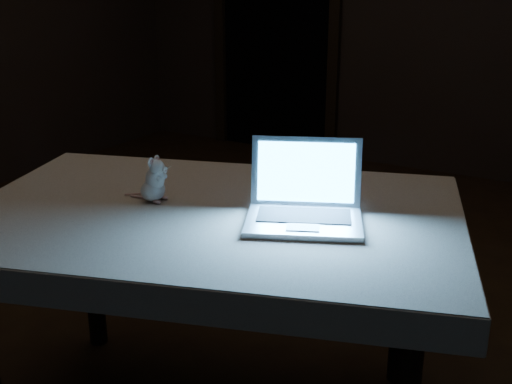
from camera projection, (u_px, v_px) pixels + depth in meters
The scene contains 6 objects.
floor at pixel (220, 323), 2.58m from camera, with size 5.00×5.00×0.00m, color black.
doorway at pixel (276, 10), 4.79m from camera, with size 1.06×0.36×2.13m, color black, non-canonical shape.
table at pixel (214, 320), 1.93m from camera, with size 1.30×0.84×0.70m, color black, non-canonical shape.
tablecloth at pixel (190, 216), 1.89m from camera, with size 1.39×0.92×0.09m, color beige, non-canonical shape.
laptop at pixel (304, 188), 1.67m from camera, with size 0.31×0.27×0.21m, color #B3B2B7, non-canonical shape.
plush_mouse at pixel (152, 179), 1.86m from camera, with size 0.10×0.10×0.13m, color white, non-canonical shape.
Camera 1 is at (1.26, -1.89, 1.34)m, focal length 45.00 mm.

